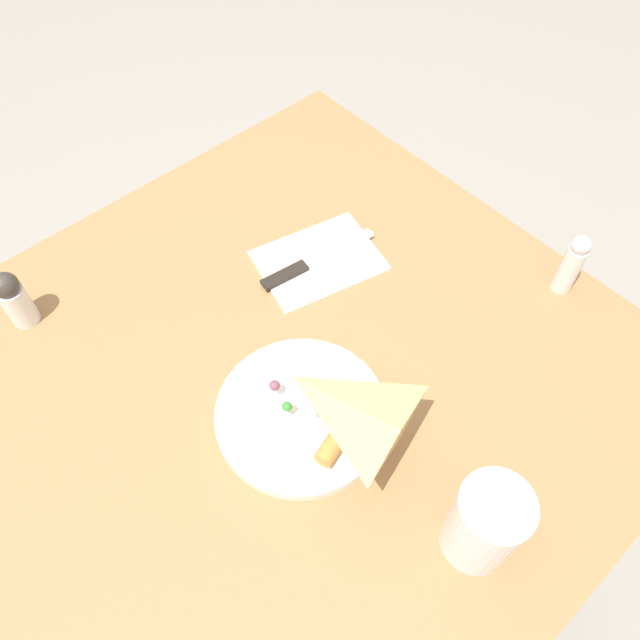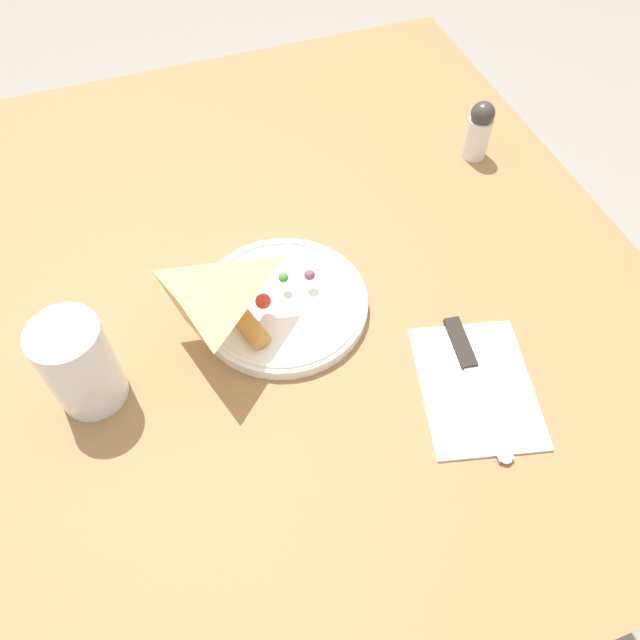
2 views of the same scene
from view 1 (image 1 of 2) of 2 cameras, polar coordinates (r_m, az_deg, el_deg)
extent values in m
plane|color=gray|center=(1.51, -4.52, -21.07)|extent=(6.00, 6.00, 0.00)
cube|color=olive|center=(0.83, -7.83, -8.83)|extent=(1.07, 0.86, 0.03)
cube|color=#382D23|center=(1.28, 24.02, -13.95)|extent=(0.06, 0.06, 0.71)
cube|color=#382D23|center=(1.47, -0.23, 6.26)|extent=(0.06, 0.06, 0.71)
cylinder|color=white|center=(0.80, -1.73, -8.60)|extent=(0.22, 0.22, 0.02)
torus|color=white|center=(0.79, -1.74, -8.30)|extent=(0.21, 0.21, 0.01)
pyramid|color=#E0B266|center=(0.78, -2.39, -7.66)|extent=(0.14, 0.16, 0.02)
cylinder|color=#C68942|center=(0.76, 2.07, -10.06)|extent=(0.10, 0.05, 0.02)
sphere|color=red|center=(0.76, 0.35, -8.32)|extent=(0.02, 0.02, 0.02)
sphere|color=#388433|center=(0.77, -3.04, -7.91)|extent=(0.01, 0.01, 0.01)
sphere|color=#7A4256|center=(0.78, -4.17, -5.99)|extent=(0.01, 0.01, 0.01)
cylinder|color=white|center=(0.71, 14.87, -17.55)|extent=(0.08, 0.08, 0.12)
cylinder|color=white|center=(0.73, 14.54, -18.01)|extent=(0.07, 0.07, 0.09)
torus|color=white|center=(0.65, 16.02, -15.95)|extent=(0.08, 0.08, 0.00)
cube|color=white|center=(0.94, -0.11, 5.46)|extent=(0.20, 0.17, 0.00)
cube|color=black|center=(0.92, -3.24, 4.11)|extent=(0.08, 0.03, 0.01)
cube|color=silver|center=(0.95, 1.74, 6.54)|extent=(0.12, 0.03, 0.00)
ellipsoid|color=silver|center=(0.98, 4.37, 7.83)|extent=(0.02, 0.02, 0.00)
cylinder|color=silver|center=(0.95, 21.83, 4.37)|extent=(0.03, 0.03, 0.08)
sphere|color=silver|center=(0.91, 22.78, 6.31)|extent=(0.03, 0.03, 0.03)
cylinder|color=silver|center=(0.95, -25.89, 1.25)|extent=(0.04, 0.04, 0.07)
sphere|color=#38332D|center=(0.92, -26.86, 2.85)|extent=(0.04, 0.04, 0.04)
camera|label=2|loc=(0.71, 45.93, 37.02)|focal=35.00mm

